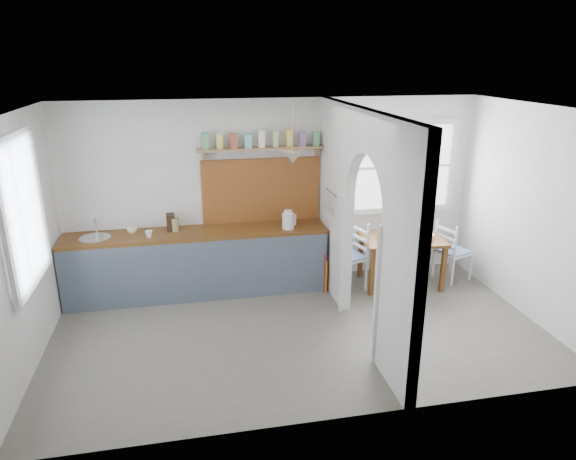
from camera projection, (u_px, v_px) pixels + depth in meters
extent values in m
cube|color=#6C675B|center=(300.00, 331.00, 6.15)|extent=(5.80, 3.20, 0.01)
cube|color=white|center=(302.00, 110.00, 5.31)|extent=(5.80, 3.20, 0.01)
cube|color=white|center=(276.00, 193.00, 7.22)|extent=(5.80, 0.01, 2.60)
cube|color=white|center=(343.00, 289.00, 4.25)|extent=(5.80, 0.01, 2.60)
cube|color=white|center=(22.00, 246.00, 5.19)|extent=(0.01, 3.20, 2.60)
cube|color=white|center=(532.00, 213.00, 6.27)|extent=(0.01, 3.20, 2.60)
cube|color=white|center=(403.00, 264.00, 4.75)|extent=(0.12, 0.80, 2.60)
cube|color=white|center=(336.00, 201.00, 6.79)|extent=(0.12, 1.20, 2.60)
cube|color=white|center=(370.00, 161.00, 5.43)|extent=(0.12, 1.20, 1.05)
cube|color=brown|center=(197.00, 233.00, 6.87)|extent=(3.50, 0.60, 0.05)
cube|color=slate|center=(200.00, 272.00, 6.75)|extent=(3.50, 0.03, 0.85)
cube|color=#3B2715|center=(199.00, 263.00, 7.06)|extent=(3.46, 0.45, 0.85)
cylinder|color=silver|center=(95.00, 239.00, 6.62)|extent=(0.40, 0.40, 0.02)
cube|color=brown|center=(262.00, 190.00, 7.14)|extent=(1.65, 0.03, 0.90)
cube|color=tan|center=(262.00, 149.00, 6.87)|extent=(1.75, 0.20, 0.03)
cube|color=#4E965E|center=(205.00, 142.00, 6.70)|extent=(0.09, 0.09, 0.18)
cube|color=gold|center=(220.00, 142.00, 6.73)|extent=(0.09, 0.09, 0.18)
cube|color=brown|center=(234.00, 142.00, 6.77)|extent=(0.09, 0.09, 0.18)
cube|color=#57B0AF|center=(248.00, 141.00, 6.80)|extent=(0.09, 0.09, 0.18)
cube|color=silver|center=(262.00, 141.00, 6.83)|extent=(0.09, 0.09, 0.18)
cube|color=#AFBE75|center=(275.00, 140.00, 6.87)|extent=(0.09, 0.09, 0.18)
cube|color=gold|center=(289.00, 140.00, 6.90)|extent=(0.09, 0.09, 0.18)
cube|color=slate|center=(302.00, 139.00, 6.94)|extent=(0.09, 0.09, 0.18)
cube|color=#4E965E|center=(316.00, 139.00, 6.97)|extent=(0.09, 0.09, 0.18)
cone|color=beige|center=(293.00, 157.00, 6.64)|extent=(0.26, 0.26, 0.16)
cylinder|color=silver|center=(331.00, 193.00, 6.63)|extent=(0.02, 0.50, 0.02)
imported|color=white|center=(149.00, 234.00, 6.62)|extent=(0.11, 0.11, 0.09)
imported|color=white|center=(132.00, 230.00, 6.77)|extent=(0.16, 0.16, 0.10)
cube|color=#3B2715|center=(171.00, 222.00, 6.86)|extent=(0.12, 0.15, 0.23)
cylinder|color=#9D935D|center=(175.00, 224.00, 6.85)|extent=(0.13, 0.13, 0.18)
cube|color=#A71D47|center=(325.00, 273.00, 7.10)|extent=(0.02, 0.03, 0.57)
cube|color=orange|center=(326.00, 277.00, 7.05)|extent=(0.02, 0.03, 0.46)
imported|color=silver|center=(423.00, 236.00, 7.17)|extent=(0.35, 0.35, 0.07)
imported|color=#506F55|center=(402.00, 239.00, 6.98)|extent=(0.12, 0.12, 0.10)
cylinder|color=#302526|center=(383.00, 241.00, 7.07)|extent=(0.21, 0.21, 0.01)
imported|color=#413149|center=(398.00, 229.00, 7.32)|extent=(0.18, 0.18, 0.17)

